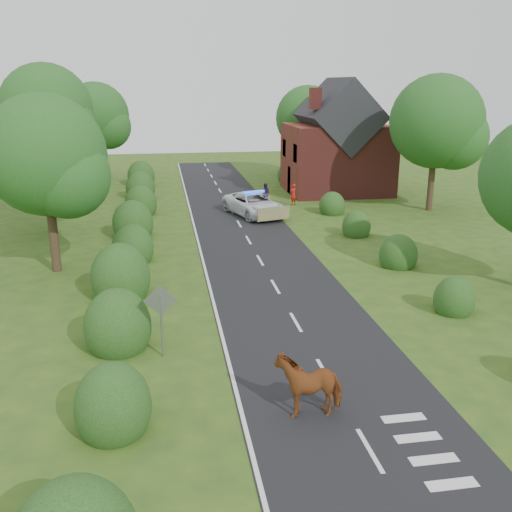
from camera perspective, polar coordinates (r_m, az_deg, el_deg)
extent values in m
plane|color=#2C4D1C|center=(18.39, 6.91, -11.56)|extent=(120.00, 120.00, 0.00)
cube|color=black|center=(32.05, -0.50, 1.13)|extent=(6.00, 70.00, 0.02)
cube|color=white|center=(15.16, 11.30, -18.49)|extent=(0.12, 1.80, 0.01)
cube|color=white|center=(18.38, 6.91, -11.49)|extent=(0.12, 1.80, 0.01)
cube|color=white|center=(21.85, 4.00, -6.60)|extent=(0.12, 1.80, 0.01)
cube|color=white|center=(25.48, 1.94, -3.07)|extent=(0.12, 1.80, 0.01)
cube|color=white|center=(29.21, 0.41, -0.42)|extent=(0.12, 1.80, 0.01)
cube|color=white|center=(33.00, -0.77, 1.62)|extent=(0.12, 1.80, 0.01)
cube|color=white|center=(36.83, -1.71, 3.24)|extent=(0.12, 1.80, 0.01)
cube|color=white|center=(40.70, -2.47, 4.55)|extent=(0.12, 1.80, 0.01)
cube|color=white|center=(44.59, -3.10, 5.64)|extent=(0.12, 1.80, 0.01)
cube|color=white|center=(48.50, -3.63, 6.55)|extent=(0.12, 1.80, 0.01)
cube|color=white|center=(52.42, -4.08, 7.32)|extent=(0.12, 1.80, 0.01)
cube|color=white|center=(56.35, -4.48, 7.98)|extent=(0.12, 1.80, 0.01)
cube|color=white|center=(60.29, -4.82, 8.56)|extent=(0.12, 1.80, 0.01)
cube|color=white|center=(64.24, -5.12, 9.07)|extent=(0.12, 1.80, 0.01)
cube|color=white|center=(31.74, -5.68, 0.92)|extent=(0.12, 70.00, 0.01)
cube|color=white|center=(14.60, 19.00, -20.76)|extent=(1.20, 0.35, 0.01)
cube|color=white|center=(15.22, 17.35, -18.84)|extent=(1.20, 0.35, 0.01)
cube|color=white|center=(15.88, 15.87, -17.05)|extent=(1.20, 0.35, 0.01)
cube|color=white|center=(16.56, 14.53, -15.41)|extent=(1.20, 0.35, 0.01)
ellipsoid|color=#153A16|center=(15.78, -14.10, -14.41)|extent=(2.00, 2.10, 2.40)
ellipsoid|color=#153A16|center=(20.20, -13.66, -6.89)|extent=(2.30, 2.41, 2.70)
ellipsoid|color=#153A16|center=(24.84, -13.39, -2.11)|extent=(2.50, 2.62, 3.00)
ellipsoid|color=#153A16|center=(29.63, -12.21, 0.78)|extent=(2.10, 2.20, 2.50)
ellipsoid|color=#153A16|center=(34.45, -12.22, 3.17)|extent=(2.40, 2.52, 2.80)
ellipsoid|color=#153A16|center=(40.31, -11.44, 5.11)|extent=(2.20, 2.31, 2.60)
ellipsoid|color=#153A16|center=(46.20, -11.49, 6.63)|extent=(2.30, 2.41, 2.70)
ellipsoid|color=#153A16|center=(52.11, -11.41, 7.80)|extent=(2.40, 2.52, 2.80)
ellipsoid|color=#153A16|center=(23.89, 19.18, -4.16)|extent=(1.60, 1.68, 1.90)
ellipsoid|color=#153A16|center=(29.05, 14.04, 0.10)|extent=(1.90, 2.00, 2.10)
ellipsoid|color=#153A16|center=(34.41, 10.01, 2.91)|extent=(1.70, 1.78, 2.00)
ellipsoid|color=#153A16|center=(40.05, 7.62, 4.99)|extent=(1.80, 1.89, 2.00)
ellipsoid|color=#153A16|center=(53.34, 3.05, 8.07)|extent=(1.70, 1.78, 2.00)
cylinder|color=#332316|center=(28.77, -19.63, 2.35)|extent=(0.44, 0.44, 3.96)
sphere|color=#1A591B|center=(28.14, -20.36, 9.46)|extent=(5.60, 5.60, 5.60)
sphere|color=#386629|center=(27.55, -18.36, 7.61)|extent=(3.92, 3.92, 3.92)
cylinder|color=#332316|center=(36.75, -19.87, 5.15)|extent=(0.44, 0.44, 3.74)
sphere|color=#1A591B|center=(36.27, -20.41, 10.41)|extent=(5.60, 5.60, 5.60)
sphere|color=#386629|center=(35.64, -18.87, 9.08)|extent=(3.92, 3.92, 3.92)
cylinder|color=#332316|center=(46.64, -19.68, 8.17)|extent=(0.44, 0.44, 4.84)
sphere|color=#1A591B|center=(46.25, -20.23, 13.55)|extent=(6.80, 6.80, 6.80)
sphere|color=#386629|center=(45.44, -18.74, 12.26)|extent=(4.76, 4.76, 4.76)
cylinder|color=#332316|center=(56.16, -15.41, 9.53)|extent=(0.44, 0.44, 4.18)
sphere|color=#1A591B|center=(55.84, -15.72, 13.40)|extent=(6.00, 6.00, 6.00)
sphere|color=#386629|center=(55.20, -14.59, 12.46)|extent=(4.20, 4.20, 4.20)
cylinder|color=#332316|center=(42.41, 17.13, 7.32)|extent=(0.44, 0.44, 4.40)
sphere|color=#1A591B|center=(41.98, 17.61, 12.70)|extent=(6.40, 6.40, 6.40)
sphere|color=#386629|center=(42.00, 19.28, 11.18)|extent=(4.48, 4.48, 4.48)
cylinder|color=#332316|center=(55.62, 5.08, 9.88)|extent=(0.44, 0.44, 3.96)
sphere|color=#1A591B|center=(55.30, 5.18, 13.59)|extent=(6.00, 6.00, 6.00)
sphere|color=#386629|center=(55.05, 6.39, 12.60)|extent=(4.20, 4.20, 4.20)
cylinder|color=gray|center=(19.07, -9.41, -6.92)|extent=(0.08, 0.08, 2.20)
cube|color=gray|center=(18.72, -9.54, -4.39)|extent=(1.06, 0.04, 1.06)
cube|color=maroon|center=(48.03, 8.07, 9.60)|extent=(8.00, 7.00, 5.50)
cube|color=black|center=(47.72, 8.24, 13.71)|extent=(5.94, 7.40, 5.94)
cube|color=maroon|center=(45.04, 5.96, 15.40)|extent=(0.80, 0.80, 1.60)
imported|color=brown|center=(16.14, 5.32, -12.87)|extent=(2.13, 1.22, 1.47)
imported|color=white|center=(39.13, -0.24, 5.19)|extent=(4.17, 6.10, 1.55)
cube|color=yellow|center=(36.71, 1.78, 4.27)|extent=(2.22, 0.77, 0.85)
cube|color=blue|center=(38.96, -0.24, 6.42)|extent=(1.55, 0.74, 0.14)
imported|color=#B41912|center=(42.60, 3.74, 6.15)|extent=(0.69, 0.65, 1.59)
imported|color=#351D4C|center=(43.12, 0.92, 6.28)|extent=(0.85, 0.72, 1.54)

